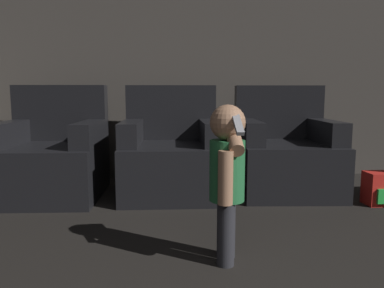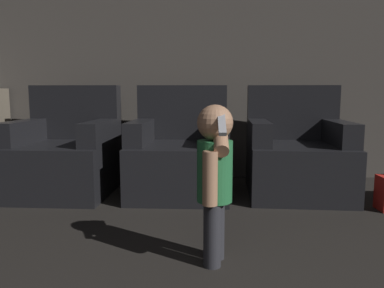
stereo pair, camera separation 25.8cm
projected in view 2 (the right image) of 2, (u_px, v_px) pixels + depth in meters
wall_back at (199, 54)px, 3.88m from camera, size 8.40×0.05×2.60m
armchair_left at (65, 156)px, 3.36m from camera, size 0.88×0.92×0.97m
armchair_middle at (180, 156)px, 3.34m from camera, size 0.87×0.91×0.97m
armchair_right at (296, 156)px, 3.33m from camera, size 0.91×0.94×0.97m
person_toddler at (214, 171)px, 1.91m from camera, size 0.18×0.33×0.83m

